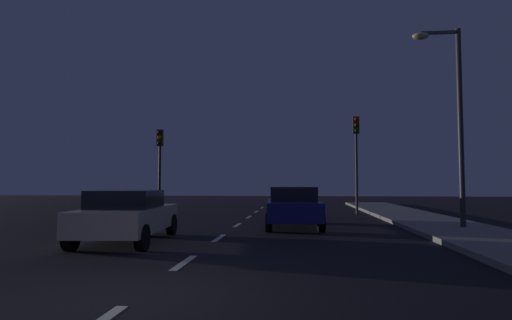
{
  "coord_description": "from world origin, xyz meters",
  "views": [
    {
      "loc": [
        2.27,
        -5.73,
        1.6
      ],
      "look_at": [
        0.27,
        14.76,
        2.75
      ],
      "focal_mm": 29.24,
      "sensor_mm": 36.0,
      "label": 1
    }
  ],
  "objects_px": {
    "traffic_signal_left": "(160,154)",
    "traffic_signal_right": "(356,146)",
    "car_adjacent_lane": "(128,215)",
    "street_lamp_right": "(453,108)",
    "car_stopped_ahead": "(293,206)"
  },
  "relations": [
    {
      "from": "car_stopped_ahead",
      "to": "traffic_signal_left",
      "type": "bearing_deg",
      "value": 137.68
    },
    {
      "from": "car_stopped_ahead",
      "to": "car_adjacent_lane",
      "type": "height_order",
      "value": "car_stopped_ahead"
    },
    {
      "from": "traffic_signal_left",
      "to": "car_adjacent_lane",
      "type": "distance_m",
      "value": 11.69
    },
    {
      "from": "car_adjacent_lane",
      "to": "street_lamp_right",
      "type": "height_order",
      "value": "street_lamp_right"
    },
    {
      "from": "traffic_signal_left",
      "to": "street_lamp_right",
      "type": "relative_size",
      "value": 0.66
    },
    {
      "from": "traffic_signal_left",
      "to": "street_lamp_right",
      "type": "xyz_separation_m",
      "value": [
        12.74,
        -7.5,
        0.94
      ]
    },
    {
      "from": "traffic_signal_right",
      "to": "car_adjacent_lane",
      "type": "distance_m",
      "value": 13.78
    },
    {
      "from": "car_adjacent_lane",
      "to": "car_stopped_ahead",
      "type": "bearing_deg",
      "value": 44.71
    },
    {
      "from": "car_adjacent_lane",
      "to": "street_lamp_right",
      "type": "bearing_deg",
      "value": 19.85
    },
    {
      "from": "traffic_signal_left",
      "to": "street_lamp_right",
      "type": "bearing_deg",
      "value": -30.46
    },
    {
      "from": "traffic_signal_left",
      "to": "traffic_signal_right",
      "type": "bearing_deg",
      "value": 0.01
    },
    {
      "from": "traffic_signal_left",
      "to": "car_adjacent_lane",
      "type": "relative_size",
      "value": 1.05
    },
    {
      "from": "traffic_signal_left",
      "to": "traffic_signal_right",
      "type": "distance_m",
      "value": 10.58
    },
    {
      "from": "traffic_signal_left",
      "to": "traffic_signal_right",
      "type": "height_order",
      "value": "traffic_signal_right"
    },
    {
      "from": "traffic_signal_right",
      "to": "car_stopped_ahead",
      "type": "relative_size",
      "value": 1.11
    }
  ]
}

